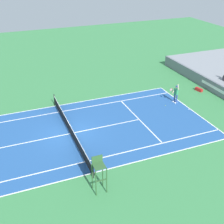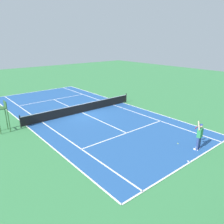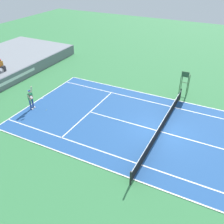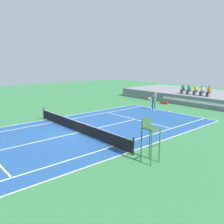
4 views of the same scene
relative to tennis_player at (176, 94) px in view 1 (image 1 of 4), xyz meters
name	(u,v)px [view 1 (image 1 of 4)]	position (x,y,z in m)	size (l,w,h in m)	color
ground_plane	(70,134)	(1.80, -11.32, -0.99)	(80.00, 80.00, 0.00)	#387F47
court	(70,134)	(1.80, -11.32, -0.98)	(11.08, 23.88, 0.03)	#235193
net	(70,128)	(1.80, -11.32, -0.47)	(11.98, 0.10, 1.07)	black
tennis_player	(176,94)	(0.00, 0.00, 0.00)	(0.75, 0.68, 2.08)	navy
tennis_ball	(165,106)	(0.30, -1.30, -0.96)	(0.07, 0.07, 0.07)	#D1E533
umpire_chair	(99,170)	(8.94, -11.32, 0.56)	(0.77, 0.77, 2.44)	#2D562D
equipment_bag	(199,90)	(-1.49, 3.99, -0.83)	(0.95, 0.51, 0.32)	red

